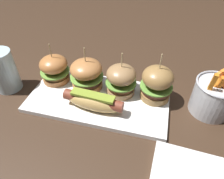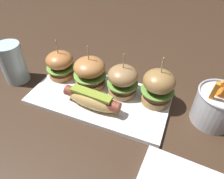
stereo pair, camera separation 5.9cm
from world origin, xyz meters
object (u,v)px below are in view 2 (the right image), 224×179
(water_glass, at_px, (13,63))
(fries_bucket, at_px, (216,106))
(platter_main, at_px, (99,98))
(hot_dog, at_px, (93,100))
(slider_far_left, at_px, (60,64))
(slider_center_left, at_px, (90,72))
(slider_center_right, at_px, (123,80))
(slider_far_right, at_px, (158,87))

(water_glass, bearing_deg, fries_bucket, 5.27)
(platter_main, xyz_separation_m, hot_dog, (0.00, -0.05, 0.04))
(hot_dog, distance_m, slider_far_left, 0.19)
(slider_center_left, height_order, slider_center_right, same)
(hot_dog, xyz_separation_m, slider_center_left, (-0.05, 0.09, 0.02))
(platter_main, bearing_deg, slider_center_left, 139.97)
(hot_dog, xyz_separation_m, slider_far_left, (-0.16, 0.09, 0.02))
(platter_main, relative_size, water_glass, 3.13)
(water_glass, bearing_deg, hot_dog, -6.20)
(slider_center_right, bearing_deg, slider_center_left, 179.85)
(slider_center_left, bearing_deg, water_glass, -167.32)
(slider_far_right, xyz_separation_m, water_glass, (-0.47, -0.06, -0.00))
(slider_center_left, distance_m, fries_bucket, 0.37)
(slider_center_left, bearing_deg, platter_main, -40.03)
(platter_main, distance_m, slider_center_left, 0.09)
(platter_main, height_order, water_glass, water_glass)
(platter_main, bearing_deg, hot_dog, -86.82)
(fries_bucket, bearing_deg, hot_dog, -164.15)
(slider_far_left, height_order, slider_center_left, slider_center_left)
(slider_far_left, xyz_separation_m, slider_center_right, (0.22, -0.00, 0.00))
(water_glass, bearing_deg, slider_far_left, 23.57)
(platter_main, relative_size, slider_far_right, 2.79)
(hot_dog, xyz_separation_m, fries_bucket, (0.32, 0.09, 0.01))
(slider_center_left, xyz_separation_m, slider_far_right, (0.21, 0.00, 0.01))
(slider_far_left, xyz_separation_m, slider_far_right, (0.33, -0.00, 0.01))
(slider_far_left, height_order, slider_center_right, slider_center_right)
(slider_center_right, height_order, water_glass, slider_center_right)
(water_glass, bearing_deg, slider_center_right, 8.88)
(hot_dog, bearing_deg, slider_far_left, 150.11)
(fries_bucket, bearing_deg, platter_main, -172.42)
(hot_dog, relative_size, slider_far_left, 1.30)
(slider_far_right, relative_size, fries_bucket, 1.01)
(fries_bucket, bearing_deg, slider_far_right, 179.46)
(fries_bucket, bearing_deg, water_glass, -174.73)
(platter_main, distance_m, slider_far_right, 0.18)
(platter_main, bearing_deg, slider_far_left, 163.91)
(hot_dog, xyz_separation_m, slider_center_right, (0.06, 0.09, 0.02))
(slider_center_right, distance_m, slider_far_right, 0.11)
(slider_far_left, bearing_deg, slider_center_left, -2.35)
(slider_center_right, bearing_deg, fries_bucket, 0.25)
(slider_far_right, height_order, water_glass, slider_far_right)
(slider_center_left, height_order, slider_far_right, slider_far_right)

